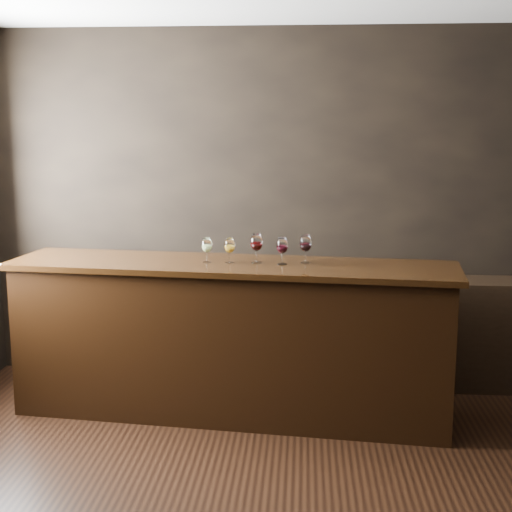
# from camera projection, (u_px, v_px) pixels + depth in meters

# --- Properties ---
(room_shell) EXTENTS (5.02, 4.52, 2.81)m
(room_shell) POSITION_uv_depth(u_px,v_px,m) (249.00, 170.00, 3.57)
(room_shell) COLOR black
(room_shell) RESTS_ON ground
(bar_counter) EXTENTS (3.07, 0.99, 1.06)m
(bar_counter) POSITION_uv_depth(u_px,v_px,m) (231.00, 342.00, 5.04)
(bar_counter) COLOR black
(bar_counter) RESTS_ON ground
(bar_top) EXTENTS (3.18, 1.07, 0.04)m
(bar_top) POSITION_uv_depth(u_px,v_px,m) (231.00, 266.00, 4.94)
(bar_top) COLOR black
(bar_top) RESTS_ON bar_counter
(back_bar_shelf) EXTENTS (2.38, 0.40, 0.86)m
(back_bar_shelf) POSITION_uv_depth(u_px,v_px,m) (381.00, 332.00, 5.63)
(back_bar_shelf) COLOR black
(back_bar_shelf) RESTS_ON ground
(glass_white) EXTENTS (0.07, 0.07, 0.17)m
(glass_white) POSITION_uv_depth(u_px,v_px,m) (207.00, 246.00, 4.93)
(glass_white) COLOR white
(glass_white) RESTS_ON bar_top
(glass_amber) EXTENTS (0.07, 0.07, 0.18)m
(glass_amber) POSITION_uv_depth(u_px,v_px,m) (230.00, 246.00, 4.91)
(glass_amber) COLOR white
(glass_amber) RESTS_ON bar_top
(glass_red_a) EXTENTS (0.09, 0.09, 0.21)m
(glass_red_a) POSITION_uv_depth(u_px,v_px,m) (257.00, 243.00, 4.91)
(glass_red_a) COLOR white
(glass_red_a) RESTS_ON bar_top
(glass_red_b) EXTENTS (0.08, 0.08, 0.19)m
(glass_red_b) POSITION_uv_depth(u_px,v_px,m) (282.00, 246.00, 4.86)
(glass_red_b) COLOR white
(glass_red_b) RESTS_ON bar_top
(glass_red_c) EXTENTS (0.08, 0.08, 0.20)m
(glass_red_c) POSITION_uv_depth(u_px,v_px,m) (306.00, 244.00, 4.91)
(glass_red_c) COLOR white
(glass_red_c) RESTS_ON bar_top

